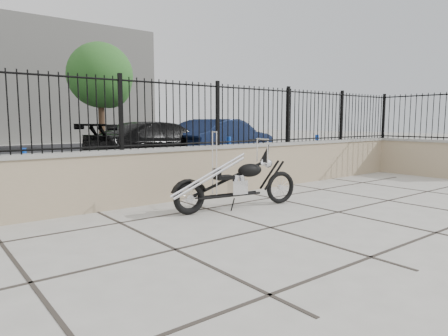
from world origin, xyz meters
name	(u,v)px	position (x,y,z in m)	size (l,w,h in m)	color
ground_plane	(271,228)	(0.00, 0.00, 0.00)	(90.00, 90.00, 0.00)	#99968E
parking_lot	(38,159)	(0.00, 12.50, 0.00)	(30.00, 30.00, 0.00)	black
retaining_wall	(174,174)	(0.00, 2.50, 0.48)	(14.00, 0.36, 0.96)	gray
wall_return	(421,157)	(6.85, 1.30, 0.48)	(0.36, 2.50, 0.96)	gray
iron_fence	(173,114)	(0.00, 2.50, 1.56)	(14.00, 0.08, 1.20)	black
fence_return	(423,116)	(6.85, 1.30, 1.56)	(0.08, 2.30, 1.20)	black
chopper_motorcycle	(235,170)	(0.36, 1.18, 0.65)	(2.17, 0.38, 1.30)	black
car_black	(162,145)	(2.39, 7.22, 0.71)	(1.99, 4.90, 1.42)	black
car_blue	(223,141)	(4.83, 7.24, 0.75)	(1.59, 4.56, 1.50)	#0E1733
bollard_a	(25,170)	(-1.99, 4.97, 0.45)	(0.11, 0.11, 0.90)	blue
bollard_b	(229,155)	(3.24, 4.93, 0.50)	(0.12, 0.12, 1.00)	#0C53B6
bollard_c	(317,150)	(6.60, 4.55, 0.50)	(0.12, 0.12, 1.00)	#0B54B3
tree_right	(100,72)	(4.13, 16.57, 3.92)	(3.32, 3.32, 5.60)	#382619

